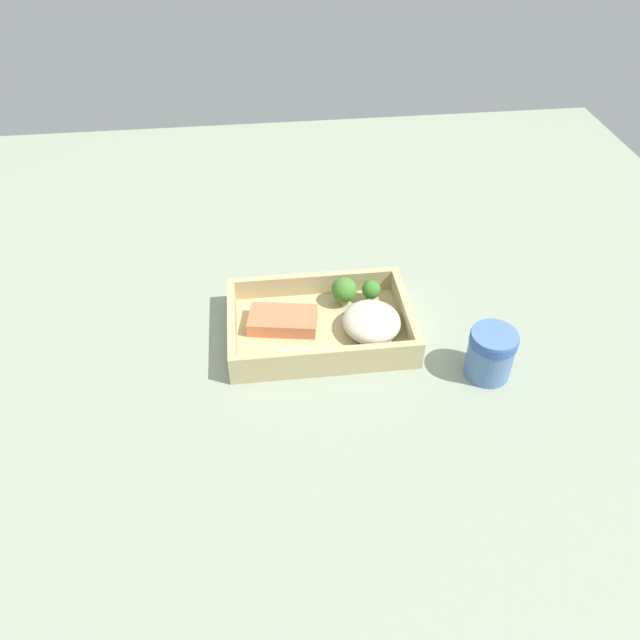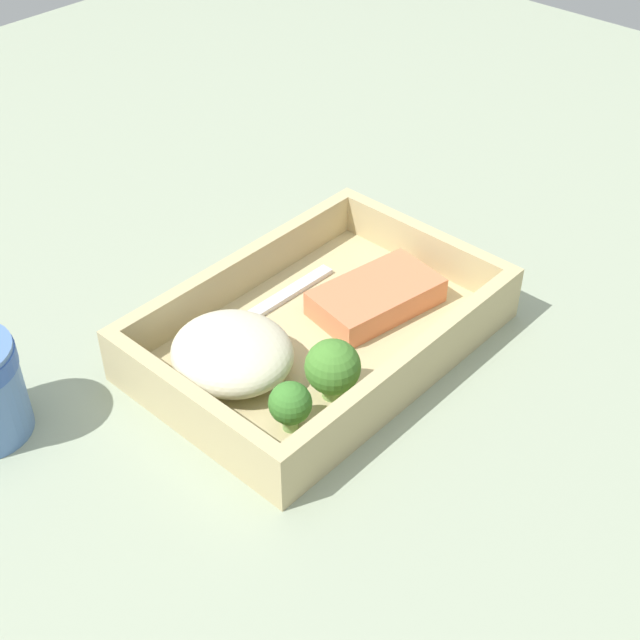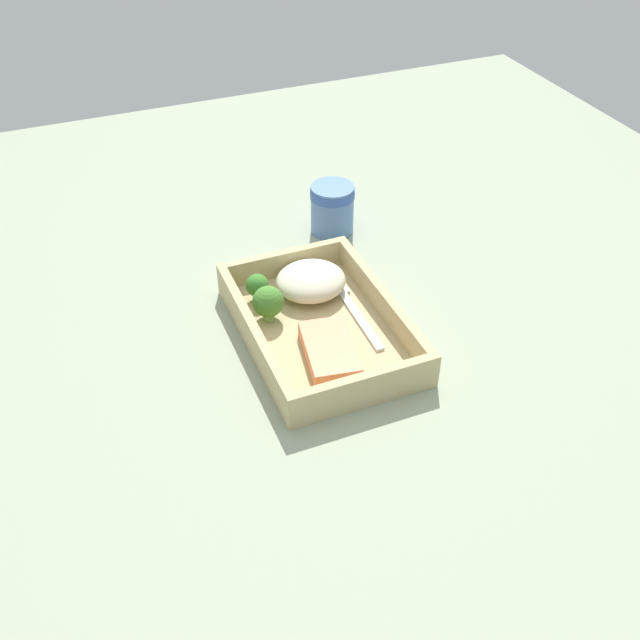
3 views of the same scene
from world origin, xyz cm
name	(u,v)px [view 2 (image 2 of 3)]	position (x,y,z in cm)	size (l,w,h in cm)	color
ground_plane	(320,355)	(0.00, 0.00, -1.00)	(160.00, 160.00, 2.00)	gray
takeout_tray	(320,340)	(0.00, 0.00, 0.60)	(28.15, 19.04, 1.20)	tan
tray_rim	(320,317)	(0.00, 0.00, 2.99)	(28.15, 19.04, 3.59)	tan
salmon_fillet	(376,297)	(-5.70, 1.03, 2.30)	(10.48, 5.90, 2.21)	#DB774D
mashed_potatoes	(232,353)	(7.72, -1.82, 3.17)	(8.91, 9.57, 3.94)	beige
broccoli_floret_1	(333,368)	(4.52, 5.37, 3.91)	(4.12, 4.12, 4.88)	#759E50
broccoli_floret_2	(290,404)	(8.97, 5.41, 3.51)	(3.09, 3.09, 3.97)	#749B54
fork	(252,316)	(2.14, -5.53, 1.42)	(15.83, 2.27, 0.44)	silver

